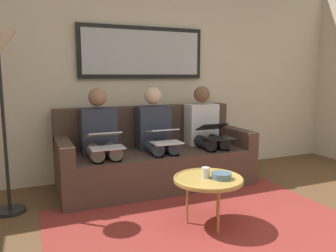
% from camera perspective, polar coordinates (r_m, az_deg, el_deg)
% --- Properties ---
extents(wall_rear, '(6.00, 0.12, 2.60)m').
position_cam_1_polar(wall_rear, '(4.27, -4.74, 9.02)').
color(wall_rear, beige).
rests_on(wall_rear, ground_plane).
extents(area_rug, '(2.60, 1.80, 0.01)m').
position_cam_1_polar(area_rug, '(2.95, 6.69, -16.85)').
color(area_rug, maroon).
rests_on(area_rug, ground_plane).
extents(couch, '(2.20, 0.90, 0.90)m').
position_cam_1_polar(couch, '(3.94, -2.37, -5.47)').
color(couch, '#4C382D').
rests_on(couch, ground_plane).
extents(framed_mirror, '(1.59, 0.05, 0.63)m').
position_cam_1_polar(framed_mirror, '(4.19, -4.38, 12.45)').
color(framed_mirror, black).
extents(coffee_table, '(0.59, 0.59, 0.42)m').
position_cam_1_polar(coffee_table, '(2.86, 6.92, -9.14)').
color(coffee_table, tan).
rests_on(coffee_table, ground_plane).
extents(cup, '(0.07, 0.07, 0.09)m').
position_cam_1_polar(cup, '(2.85, 6.48, -7.96)').
color(cup, silver).
rests_on(cup, coffee_table).
extents(bowl, '(0.17, 0.17, 0.05)m').
position_cam_1_polar(bowl, '(2.86, 9.16, -8.43)').
color(bowl, slate).
rests_on(bowl, coffee_table).
extents(person_left, '(0.38, 0.58, 1.14)m').
position_cam_1_polar(person_left, '(4.08, 6.40, -0.74)').
color(person_left, silver).
rests_on(person_left, couch).
extents(laptop_black, '(0.33, 0.38, 0.17)m').
position_cam_1_polar(laptop_black, '(3.88, 8.07, -0.98)').
color(laptop_black, black).
extents(person_middle, '(0.38, 0.58, 1.14)m').
position_cam_1_polar(person_middle, '(3.81, -2.03, -1.36)').
color(person_middle, '#2D3342').
rests_on(person_middle, couch).
extents(laptop_white, '(0.31, 0.35, 0.14)m').
position_cam_1_polar(laptop_white, '(3.58, -0.63, -1.68)').
color(laptop_white, white).
extents(person_right, '(0.38, 0.58, 1.14)m').
position_cam_1_polar(person_right, '(3.64, -11.50, -2.02)').
color(person_right, '#2D3342').
rests_on(person_right, couch).
extents(laptop_silver, '(0.34, 0.36, 0.15)m').
position_cam_1_polar(laptop_silver, '(3.40, -10.71, -2.40)').
color(laptop_silver, silver).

